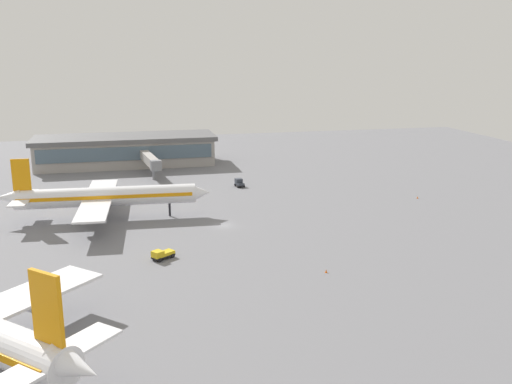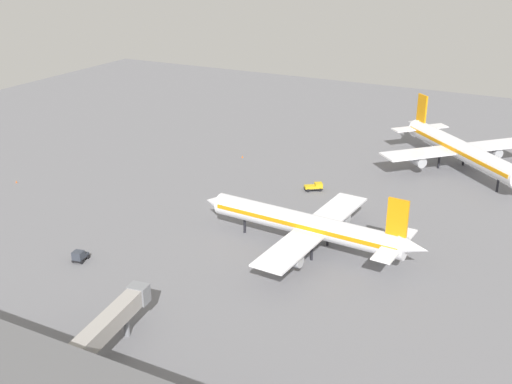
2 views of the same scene
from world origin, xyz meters
The scene contains 8 objects.
ground centered at (0.00, 0.00, 0.00)m, with size 288.00×288.00×0.00m, color slate.
terminal_building centered at (20.32, -77.94, 5.15)m, with size 61.25×20.54×10.11m.
airplane_at_gate centered at (26.12, -11.59, 5.41)m, with size 48.95×39.31×14.89m.
baggage_tug centered at (-11.08, -36.58, 1.16)m, with size 2.68×3.48×2.30m.
pushback_tractor centered at (15.27, 18.46, 0.97)m, with size 4.69×4.09×1.90m.
jet_bridge centered at (13.21, -57.53, 5.14)m, with size 5.82×23.61×6.74m.
safety_cone_near_gate centered at (-54.74, -12.10, 0.30)m, with size 0.44×0.44×0.60m, color #EA590C.
safety_cone_mid_apron centered at (-12.62, 32.08, 0.30)m, with size 0.44×0.44×0.60m, color #EA590C.
Camera 1 is at (21.53, 121.64, 38.25)m, focal length 40.04 mm.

